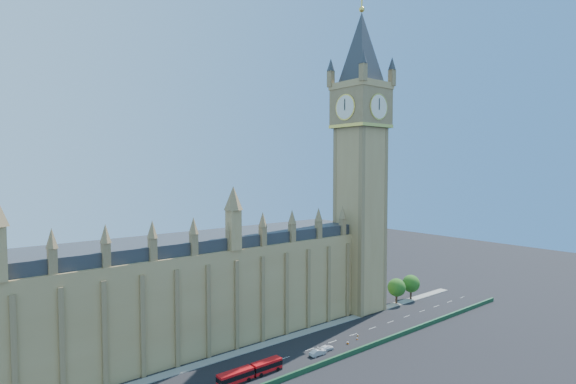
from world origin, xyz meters
TOP-DOWN VIEW (x-y plane):
  - ground at (0.00, 0.00)m, footprint 400.00×400.00m
  - palace_westminster at (-25.00, 22.00)m, footprint 120.00×20.00m
  - elizabeth_tower at (38.00, 13.99)m, footprint 20.59×20.59m
  - bridge_parapet at (0.00, -9.00)m, footprint 160.00×0.60m
  - kerb_north at (0.00, 9.50)m, footprint 160.00×3.00m
  - tree_east_near at (52.22, 10.08)m, footprint 6.00×6.00m
  - tree_east_far at (60.22, 10.08)m, footprint 6.00×6.00m
  - red_bus at (-16.21, -3.37)m, footprint 15.85×2.52m
  - car_grey at (3.75, -3.29)m, footprint 4.12×1.81m
  - car_silver at (3.12, -3.89)m, footprint 4.51×1.65m
  - car_white at (6.67, -3.10)m, footprint 4.58×1.97m
  - cone_a at (20.02, -1.57)m, footprint 0.51×0.51m
  - cone_b at (14.00, -3.71)m, footprint 0.67×0.67m
  - cone_c at (18.05, -3.16)m, footprint 0.54×0.54m
  - cone_d at (14.00, -3.45)m, footprint 0.51×0.51m

SIDE VIEW (x-z plane):
  - ground at x=0.00m, z-range 0.00..0.00m
  - kerb_north at x=0.00m, z-range 0.00..0.16m
  - cone_a at x=20.02m, z-range 0.00..0.66m
  - cone_d at x=14.00m, z-range 0.00..0.66m
  - cone_c at x=18.05m, z-range 0.00..0.69m
  - cone_b at x=14.00m, z-range -0.01..0.79m
  - bridge_parapet at x=0.00m, z-range 0.00..1.20m
  - car_white at x=6.67m, z-range 0.00..1.31m
  - car_grey at x=3.75m, z-range 0.00..1.38m
  - car_silver at x=3.12m, z-range 0.00..1.48m
  - red_bus at x=-16.21m, z-range 0.07..2.76m
  - tree_east_near at x=52.22m, z-range 1.39..9.89m
  - tree_east_far at x=60.22m, z-range 1.39..9.89m
  - palace_westminster at x=-25.00m, z-range -0.14..27.86m
  - elizabeth_tower at x=38.00m, z-range 2.06..107.06m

